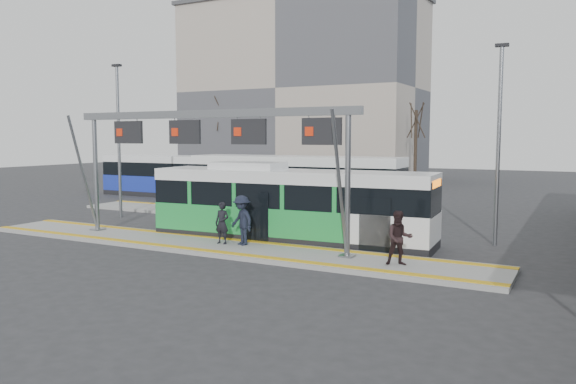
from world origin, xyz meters
name	(u,v)px	position (x,y,z in m)	size (l,w,h in m)	color
ground	(213,248)	(0.00, 0.00, 0.00)	(120.00, 120.00, 0.00)	#2D2D30
platform_main	(213,246)	(0.00, 0.00, 0.07)	(22.00, 3.00, 0.15)	gray
platform_second	(238,214)	(-4.00, 8.00, 0.07)	(20.00, 3.00, 0.15)	gray
tactile_main	(213,244)	(0.00, 0.00, 0.16)	(22.00, 2.65, 0.02)	gold
tactile_second	(250,210)	(-4.00, 9.15, 0.16)	(20.00, 0.35, 0.02)	gold
gantry	(208,137)	(-0.35, 0.25, 4.30)	(13.00, 1.68, 5.20)	slate
apartment_block	(303,90)	(-14.00, 36.00, 9.21)	(24.50, 12.50, 18.40)	#AA9C8D
hero_bus	(290,206)	(1.99, 2.66, 1.48)	(11.92, 3.21, 3.24)	black
bg_bus_green	(295,184)	(-2.29, 11.41, 1.57)	(12.84, 3.19, 3.19)	black
bg_bus_blue	(174,176)	(-13.63, 14.24, 1.46)	(11.35, 2.68, 2.95)	black
passenger_a	(222,223)	(0.29, 0.24, 0.97)	(0.60, 0.39, 1.63)	black
passenger_b	(399,238)	(7.47, -0.11, 1.04)	(0.86, 0.67, 1.78)	black
passenger_c	(242,220)	(1.11, 0.39, 1.11)	(1.24, 0.71, 1.92)	black
tree_left	(387,111)	(-3.19, 31.07, 6.61)	(1.40, 1.40, 8.72)	#382B21
tree_mid	(416,121)	(-0.38, 30.56, 5.67)	(1.40, 1.40, 7.48)	#382B21
tree_far	(223,114)	(-20.50, 30.56, 6.63)	(1.40, 1.40, 8.75)	#382B21
lamp_west	(119,137)	(-9.31, 4.59, 4.30)	(0.50, 0.25, 8.11)	slate
lamp_east	(499,140)	(9.66, 5.66, 4.18)	(0.50, 0.25, 7.88)	slate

